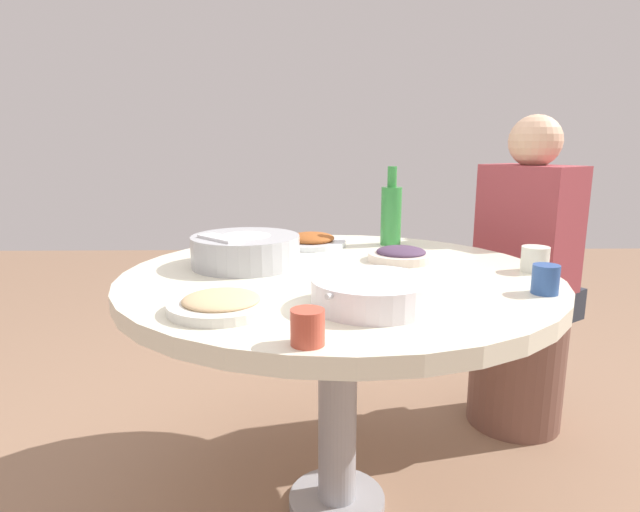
{
  "coord_description": "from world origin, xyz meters",
  "views": [
    {
      "loc": [
        -0.08,
        -1.44,
        1.11
      ],
      "look_at": [
        -0.05,
        -0.06,
        0.81
      ],
      "focal_mm": 29.5,
      "sensor_mm": 36.0,
      "label": 1
    }
  ],
  "objects_px": {
    "dish_stirfry": "(311,241)",
    "dish_noodles": "(222,303)",
    "diner_left": "(527,235)",
    "round_dining_table": "(338,302)",
    "tea_cup_far": "(535,259)",
    "tea_cup_side": "(545,279)",
    "dish_eggplant": "(401,255)",
    "rice_bowl": "(246,250)",
    "green_bottle": "(391,214)",
    "stool_for_diner_left": "(516,369)",
    "tea_cup_near": "(308,327)",
    "soup_bowl": "(372,294)"
  },
  "relations": [
    {
      "from": "rice_bowl",
      "to": "tea_cup_side",
      "type": "bearing_deg",
      "value": -22.27
    },
    {
      "from": "rice_bowl",
      "to": "dish_noodles",
      "type": "distance_m",
      "value": 0.43
    },
    {
      "from": "tea_cup_far",
      "to": "stool_for_diner_left",
      "type": "distance_m",
      "value": 0.77
    },
    {
      "from": "dish_eggplant",
      "to": "tea_cup_side",
      "type": "distance_m",
      "value": 0.47
    },
    {
      "from": "tea_cup_far",
      "to": "dish_stirfry",
      "type": "bearing_deg",
      "value": 148.24
    },
    {
      "from": "dish_noodles",
      "to": "rice_bowl",
      "type": "bearing_deg",
      "value": 89.81
    },
    {
      "from": "rice_bowl",
      "to": "diner_left",
      "type": "distance_m",
      "value": 1.09
    },
    {
      "from": "tea_cup_far",
      "to": "diner_left",
      "type": "distance_m",
      "value": 0.53
    },
    {
      "from": "stool_for_diner_left",
      "to": "tea_cup_side",
      "type": "bearing_deg",
      "value": -109.25
    },
    {
      "from": "green_bottle",
      "to": "tea_cup_far",
      "type": "height_order",
      "value": "green_bottle"
    },
    {
      "from": "dish_stirfry",
      "to": "tea_cup_side",
      "type": "distance_m",
      "value": 0.83
    },
    {
      "from": "diner_left",
      "to": "tea_cup_near",
      "type": "bearing_deg",
      "value": -128.37
    },
    {
      "from": "dish_eggplant",
      "to": "diner_left",
      "type": "relative_size",
      "value": 0.27
    },
    {
      "from": "dish_stirfry",
      "to": "tea_cup_side",
      "type": "xyz_separation_m",
      "value": [
        0.56,
        -0.61,
        0.02
      ]
    },
    {
      "from": "dish_noodles",
      "to": "tea_cup_near",
      "type": "distance_m",
      "value": 0.27
    },
    {
      "from": "stool_for_diner_left",
      "to": "tea_cup_far",
      "type": "bearing_deg",
      "value": -110.2
    },
    {
      "from": "tea_cup_far",
      "to": "diner_left",
      "type": "bearing_deg",
      "value": 69.8
    },
    {
      "from": "round_dining_table",
      "to": "dish_stirfry",
      "type": "xyz_separation_m",
      "value": [
        -0.08,
        0.38,
        0.11
      ]
    },
    {
      "from": "soup_bowl",
      "to": "dish_eggplant",
      "type": "bearing_deg",
      "value": 72.76
    },
    {
      "from": "dish_eggplant",
      "to": "rice_bowl",
      "type": "bearing_deg",
      "value": -173.16
    },
    {
      "from": "tea_cup_near",
      "to": "green_bottle",
      "type": "bearing_deg",
      "value": 72.93
    },
    {
      "from": "tea_cup_far",
      "to": "diner_left",
      "type": "relative_size",
      "value": 0.1
    },
    {
      "from": "dish_stirfry",
      "to": "dish_noodles",
      "type": "bearing_deg",
      "value": -105.04
    },
    {
      "from": "tea_cup_side",
      "to": "diner_left",
      "type": "bearing_deg",
      "value": 70.75
    },
    {
      "from": "round_dining_table",
      "to": "soup_bowl",
      "type": "relative_size",
      "value": 4.5
    },
    {
      "from": "dish_noodles",
      "to": "dish_stirfry",
      "type": "bearing_deg",
      "value": 74.96
    },
    {
      "from": "round_dining_table",
      "to": "tea_cup_near",
      "type": "bearing_deg",
      "value": -98.8
    },
    {
      "from": "round_dining_table",
      "to": "tea_cup_side",
      "type": "bearing_deg",
      "value": -25.11
    },
    {
      "from": "green_bottle",
      "to": "diner_left",
      "type": "distance_m",
      "value": 0.55
    },
    {
      "from": "dish_stirfry",
      "to": "diner_left",
      "type": "relative_size",
      "value": 0.32
    },
    {
      "from": "tea_cup_far",
      "to": "dish_eggplant",
      "type": "bearing_deg",
      "value": 157.61
    },
    {
      "from": "dish_noodles",
      "to": "tea_cup_far",
      "type": "distance_m",
      "value": 0.89
    },
    {
      "from": "round_dining_table",
      "to": "tea_cup_far",
      "type": "bearing_deg",
      "value": -0.75
    },
    {
      "from": "tea_cup_far",
      "to": "tea_cup_near",
      "type": "bearing_deg",
      "value": -139.86
    },
    {
      "from": "round_dining_table",
      "to": "dish_stirfry",
      "type": "height_order",
      "value": "dish_stirfry"
    },
    {
      "from": "green_bottle",
      "to": "tea_cup_far",
      "type": "distance_m",
      "value": 0.54
    },
    {
      "from": "tea_cup_far",
      "to": "tea_cup_side",
      "type": "xyz_separation_m",
      "value": [
        -0.07,
        -0.22,
        -0.0
      ]
    },
    {
      "from": "round_dining_table",
      "to": "dish_noodles",
      "type": "bearing_deg",
      "value": -128.12
    },
    {
      "from": "diner_left",
      "to": "round_dining_table",
      "type": "bearing_deg",
      "value": -146.24
    },
    {
      "from": "round_dining_table",
      "to": "tea_cup_side",
      "type": "xyz_separation_m",
      "value": [
        0.49,
        -0.23,
        0.12
      ]
    },
    {
      "from": "rice_bowl",
      "to": "stool_for_diner_left",
      "type": "relative_size",
      "value": 0.71
    },
    {
      "from": "dish_eggplant",
      "to": "diner_left",
      "type": "bearing_deg",
      "value": 33.39
    },
    {
      "from": "dish_noodles",
      "to": "tea_cup_near",
      "type": "relative_size",
      "value": 3.55
    },
    {
      "from": "dish_eggplant",
      "to": "diner_left",
      "type": "height_order",
      "value": "diner_left"
    },
    {
      "from": "tea_cup_near",
      "to": "dish_eggplant",
      "type": "bearing_deg",
      "value": 67.43
    },
    {
      "from": "diner_left",
      "to": "soup_bowl",
      "type": "bearing_deg",
      "value": -129.83
    },
    {
      "from": "rice_bowl",
      "to": "tea_cup_near",
      "type": "height_order",
      "value": "rice_bowl"
    },
    {
      "from": "green_bottle",
      "to": "stool_for_diner_left",
      "type": "relative_size",
      "value": 0.62
    },
    {
      "from": "tea_cup_side",
      "to": "tea_cup_far",
      "type": "bearing_deg",
      "value": 72.96
    },
    {
      "from": "rice_bowl",
      "to": "stool_for_diner_left",
      "type": "distance_m",
      "value": 1.23
    }
  ]
}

